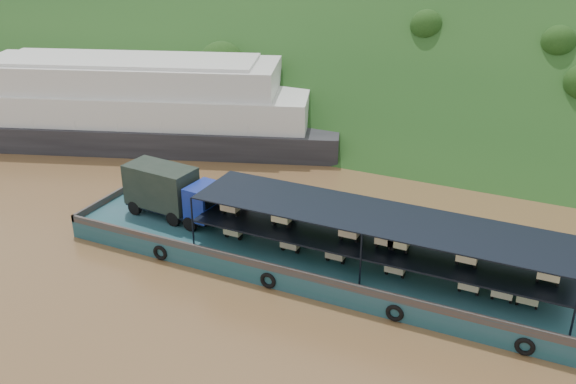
% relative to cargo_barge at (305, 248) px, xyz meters
% --- Properties ---
extents(ground, '(160.00, 160.00, 0.00)m').
position_rel_cargo_barge_xyz_m(ground, '(-0.90, 0.59, -1.22)').
color(ground, brown).
rests_on(ground, ground).
extents(hillside, '(140.00, 39.60, 39.60)m').
position_rel_cargo_barge_xyz_m(hillside, '(-0.90, 36.59, -1.22)').
color(hillside, '#173C15').
rests_on(hillside, ground).
extents(cargo_barge, '(35.00, 7.18, 4.85)m').
position_rel_cargo_barge_xyz_m(cargo_barge, '(0.00, 0.00, 0.00)').
color(cargo_barge, '#154549').
rests_on(cargo_barge, ground).
extents(passenger_ferry, '(41.81, 23.12, 8.25)m').
position_rel_cargo_barge_xyz_m(passenger_ferry, '(-25.20, 15.05, 2.36)').
color(passenger_ferry, black).
rests_on(passenger_ferry, ground).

